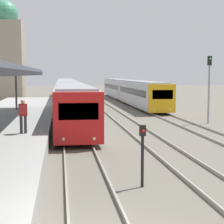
{
  "coord_description": "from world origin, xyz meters",
  "views": [
    {
      "loc": [
        -0.87,
        -7.78,
        3.72
      ],
      "look_at": [
        2.06,
        13.36,
        1.57
      ],
      "focal_mm": 60.0,
      "sensor_mm": 36.0,
      "label": 1
    }
  ],
  "objects_px": {
    "person_on_platform": "(23,113)",
    "train_near": "(68,92)",
    "train_far": "(128,90)",
    "signal_mast_far": "(209,81)",
    "signal_post_near": "(142,149)"
  },
  "relations": [
    {
      "from": "person_on_platform",
      "to": "train_near",
      "type": "bearing_deg",
      "value": 84.09
    },
    {
      "from": "train_near",
      "to": "train_far",
      "type": "bearing_deg",
      "value": 33.66
    },
    {
      "from": "train_far",
      "to": "train_near",
      "type": "bearing_deg",
      "value": -146.34
    },
    {
      "from": "signal_mast_far",
      "to": "person_on_platform",
      "type": "bearing_deg",
      "value": -146.44
    },
    {
      "from": "train_far",
      "to": "signal_mast_far",
      "type": "height_order",
      "value": "signal_mast_far"
    },
    {
      "from": "train_far",
      "to": "signal_post_near",
      "type": "height_order",
      "value": "train_far"
    },
    {
      "from": "train_far",
      "to": "signal_mast_far",
      "type": "relative_size",
      "value": 6.78
    },
    {
      "from": "signal_mast_far",
      "to": "train_near",
      "type": "bearing_deg",
      "value": 120.76
    },
    {
      "from": "signal_mast_far",
      "to": "signal_post_near",
      "type": "bearing_deg",
      "value": -119.23
    },
    {
      "from": "person_on_platform",
      "to": "train_near",
      "type": "height_order",
      "value": "train_near"
    },
    {
      "from": "signal_post_near",
      "to": "signal_mast_far",
      "type": "height_order",
      "value": "signal_mast_far"
    },
    {
      "from": "train_near",
      "to": "signal_post_near",
      "type": "distance_m",
      "value": 32.55
    },
    {
      "from": "train_near",
      "to": "signal_post_near",
      "type": "height_order",
      "value": "train_near"
    },
    {
      "from": "signal_post_near",
      "to": "person_on_platform",
      "type": "bearing_deg",
      "value": 124.05
    },
    {
      "from": "train_far",
      "to": "signal_mast_far",
      "type": "xyz_separation_m",
      "value": [
        2.06,
        -22.77,
        1.55
      ]
    }
  ]
}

